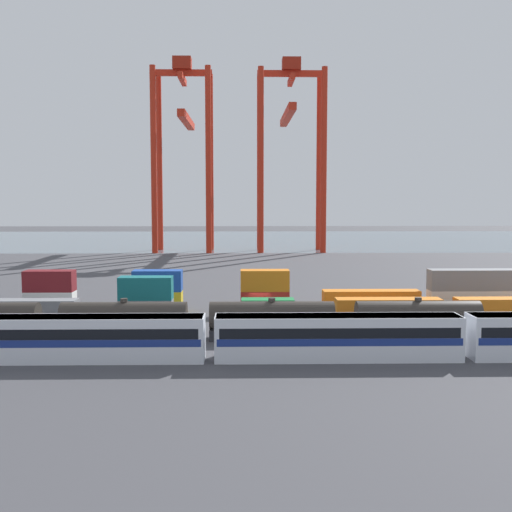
# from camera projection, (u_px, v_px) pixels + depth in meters

# --- Properties ---
(ground_plane) EXTENTS (420.00, 420.00, 0.00)m
(ground_plane) POSITION_uv_depth(u_px,v_px,m) (254.00, 274.00, 117.22)
(ground_plane) COLOR #424247
(harbour_water) EXTENTS (400.00, 110.00, 0.01)m
(harbour_water) POSITION_uv_depth(u_px,v_px,m) (249.00, 240.00, 218.20)
(harbour_water) COLOR slate
(harbour_water) RESTS_ON ground_plane
(passenger_train) EXTENTS (66.10, 3.14, 3.90)m
(passenger_train) POSITION_uv_depth(u_px,v_px,m) (338.00, 335.00, 54.95)
(passenger_train) COLOR silver
(passenger_train) RESTS_ON ground_plane
(freight_tank_row) EXTENTS (56.49, 2.72, 4.18)m
(freight_tank_row) POSITION_uv_depth(u_px,v_px,m) (198.00, 320.00, 62.77)
(freight_tank_row) COLOR #232326
(freight_tank_row) RESTS_ON ground_plane
(shipping_container_0) EXTENTS (12.10, 2.44, 2.60)m
(shipping_container_0) POSITION_uv_depth(u_px,v_px,m) (24.00, 311.00, 71.64)
(shipping_container_0) COLOR slate
(shipping_container_0) RESTS_ON ground_plane
(shipping_container_1) EXTENTS (6.04, 2.44, 2.60)m
(shipping_container_1) POSITION_uv_depth(u_px,v_px,m) (146.00, 311.00, 71.94)
(shipping_container_1) COLOR slate
(shipping_container_1) RESTS_ON ground_plane
(shipping_container_2) EXTENTS (6.04, 2.44, 2.60)m
(shipping_container_2) POSITION_uv_depth(u_px,v_px,m) (146.00, 288.00, 71.70)
(shipping_container_2) COLOR #146066
(shipping_container_2) RESTS_ON shipping_container_1
(shipping_container_3) EXTENTS (6.04, 2.44, 2.60)m
(shipping_container_3) POSITION_uv_depth(u_px,v_px,m) (268.00, 310.00, 72.23)
(shipping_container_3) COLOR #197538
(shipping_container_3) RESTS_ON ground_plane
(shipping_container_4) EXTENTS (12.10, 2.44, 2.60)m
(shipping_container_4) POSITION_uv_depth(u_px,v_px,m) (388.00, 310.00, 72.53)
(shipping_container_4) COLOR orange
(shipping_container_4) RESTS_ON ground_plane
(shipping_container_5) EXTENTS (12.10, 2.44, 2.60)m
(shipping_container_5) POSITION_uv_depth(u_px,v_px,m) (508.00, 309.00, 72.82)
(shipping_container_5) COLOR orange
(shipping_container_5) RESTS_ON ground_plane
(shipping_container_6) EXTENTS (6.04, 2.44, 2.60)m
(shipping_container_6) POSITION_uv_depth(u_px,v_px,m) (50.00, 302.00, 78.16)
(shipping_container_6) COLOR silver
(shipping_container_6) RESTS_ON ground_plane
(shipping_container_7) EXTENTS (6.04, 2.44, 2.60)m
(shipping_container_7) POSITION_uv_depth(u_px,v_px,m) (50.00, 281.00, 77.92)
(shipping_container_7) COLOR maroon
(shipping_container_7) RESTS_ON shipping_container_6
(shipping_container_8) EXTENTS (6.04, 2.44, 2.60)m
(shipping_container_8) POSITION_uv_depth(u_px,v_px,m) (158.00, 301.00, 78.44)
(shipping_container_8) COLOR gold
(shipping_container_8) RESTS_ON ground_plane
(shipping_container_9) EXTENTS (6.04, 2.44, 2.60)m
(shipping_container_9) POSITION_uv_depth(u_px,v_px,m) (158.00, 281.00, 78.21)
(shipping_container_9) COLOR #1C4299
(shipping_container_9) RESTS_ON shipping_container_8
(shipping_container_10) EXTENTS (6.04, 2.44, 2.60)m
(shipping_container_10) POSITION_uv_depth(u_px,v_px,m) (265.00, 301.00, 78.72)
(shipping_container_10) COLOR #AD211C
(shipping_container_10) RESTS_ON ground_plane
(shipping_container_11) EXTENTS (6.04, 2.44, 2.60)m
(shipping_container_11) POSITION_uv_depth(u_px,v_px,m) (265.00, 280.00, 78.49)
(shipping_container_11) COLOR orange
(shipping_container_11) RESTS_ON shipping_container_10
(shipping_container_12) EXTENTS (12.10, 2.44, 2.60)m
(shipping_container_12) POSITION_uv_depth(u_px,v_px,m) (371.00, 301.00, 79.01)
(shipping_container_12) COLOR orange
(shipping_container_12) RESTS_ON ground_plane
(shipping_container_13) EXTENTS (12.10, 2.44, 2.60)m
(shipping_container_13) POSITION_uv_depth(u_px,v_px,m) (476.00, 300.00, 79.29)
(shipping_container_13) COLOR silver
(shipping_container_13) RESTS_ON ground_plane
(shipping_container_14) EXTENTS (12.10, 2.44, 2.60)m
(shipping_container_14) POSITION_uv_depth(u_px,v_px,m) (477.00, 280.00, 79.05)
(shipping_container_14) COLOR slate
(shipping_container_14) RESTS_ON shipping_container_13
(gantry_crane_west) EXTENTS (15.61, 34.69, 50.95)m
(gantry_crane_west) POSITION_uv_depth(u_px,v_px,m) (184.00, 138.00, 168.59)
(gantry_crane_west) COLOR red
(gantry_crane_west) RESTS_ON ground_plane
(gantry_crane_central) EXTENTS (17.92, 38.63, 50.87)m
(gantry_crane_central) POSITION_uv_depth(u_px,v_px,m) (290.00, 136.00, 169.82)
(gantry_crane_central) COLOR red
(gantry_crane_central) RESTS_ON ground_plane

